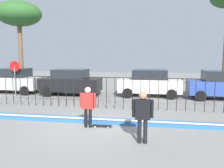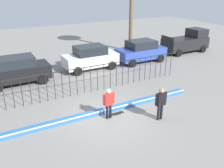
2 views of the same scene
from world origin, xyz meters
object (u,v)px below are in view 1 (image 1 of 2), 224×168
object	(u,v)px
parked_car_blue	(222,85)
parked_car_silver	(13,80)
skateboard	(102,126)
stop_sign	(15,73)
camera_operator	(143,112)
parked_car_black	(71,82)
palm_tree_short	(19,15)
parked_car_white	(150,83)
skateboarder	(88,103)

from	to	relation	value
parked_car_blue	parked_car_silver	bearing A→B (deg)	-176.72
skateboard	stop_sign	distance (m)	9.92
parked_car_silver	stop_sign	bearing A→B (deg)	-51.25
camera_operator	parked_car_silver	xyz separation A→B (m)	(-10.30, 8.82, -0.07)
parked_car_black	palm_tree_short	bearing A→B (deg)	156.96
parked_car_silver	stop_sign	xyz separation A→B (m)	(0.94, -1.24, 0.64)
parked_car_white	parked_car_blue	xyz separation A→B (m)	(4.70, -0.30, 0.00)
camera_operator	palm_tree_short	world-z (taller)	palm_tree_short
skateboard	parked_car_silver	bearing A→B (deg)	149.88
camera_operator	parked_car_blue	xyz separation A→B (m)	(4.82, 8.71, -0.07)
skateboard	stop_sign	size ratio (longest dim) A/B	0.32
stop_sign	parked_car_white	bearing A→B (deg)	8.53
skateboarder	skateboard	world-z (taller)	skateboarder
camera_operator	palm_tree_short	bearing A→B (deg)	6.37
skateboard	parked_car_blue	size ratio (longest dim) A/B	0.19
parked_car_silver	parked_car_white	distance (m)	10.42
palm_tree_short	stop_sign	bearing A→B (deg)	-67.39
camera_operator	skateboarder	bearing A→B (deg)	20.04
parked_car_blue	skateboard	bearing A→B (deg)	-128.30
parked_car_white	palm_tree_short	xyz separation A→B (m)	(-10.69, 1.49, 5.21)
skateboard	palm_tree_short	bearing A→B (deg)	144.92
skateboarder	parked_car_blue	distance (m)	10.19
stop_sign	palm_tree_short	world-z (taller)	palm_tree_short
skateboarder	camera_operator	size ratio (longest dim) A/B	0.95
skateboarder	parked_car_silver	xyz separation A→B (m)	(-8.06, 7.47, -0.02)
parked_car_white	stop_sign	world-z (taller)	stop_sign
parked_car_silver	palm_tree_short	distance (m)	5.48
skateboarder	parked_car_blue	bearing A→B (deg)	18.82
parked_car_silver	parked_car_black	bearing A→B (deg)	-1.81
parked_car_black	stop_sign	size ratio (longest dim) A/B	1.72
camera_operator	palm_tree_short	xyz separation A→B (m)	(-10.57, 10.50, 5.13)
palm_tree_short	camera_operator	bearing A→B (deg)	-44.80
parked_car_blue	stop_sign	bearing A→B (deg)	-171.74
skateboard	camera_operator	distance (m)	2.46
stop_sign	parked_car_blue	bearing A→B (deg)	4.53
skateboarder	stop_sign	xyz separation A→B (m)	(-7.12, 6.23, 0.63)
parked_car_white	parked_car_blue	distance (m)	4.71
parked_car_silver	parked_car_blue	distance (m)	15.12
skateboarder	stop_sign	bearing A→B (deg)	111.44
parked_car_silver	parked_car_white	bearing A→B (deg)	2.54
parked_car_black	palm_tree_short	xyz separation A→B (m)	(-5.03, 1.95, 5.21)
parked_car_silver	parked_car_white	world-z (taller)	same
parked_car_black	skateboarder	bearing A→B (deg)	-67.22
skateboard	parked_car_silver	xyz separation A→B (m)	(-8.60, 7.35, 0.91)
parked_car_white	parked_car_blue	bearing A→B (deg)	-2.87
camera_operator	parked_car_black	distance (m)	10.18
stop_sign	palm_tree_short	bearing A→B (deg)	112.61
skateboard	parked_car_black	bearing A→B (deg)	128.91
skateboarder	palm_tree_short	world-z (taller)	palm_tree_short
parked_car_silver	stop_sign	size ratio (longest dim) A/B	1.72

